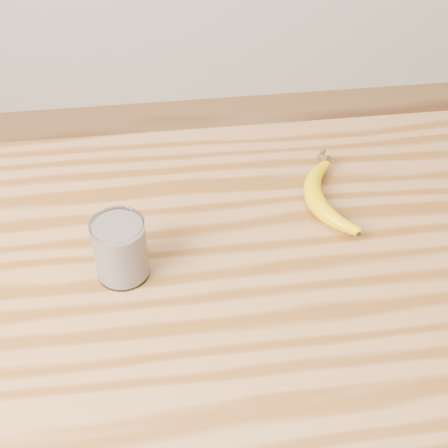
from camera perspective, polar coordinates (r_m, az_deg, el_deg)
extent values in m
cube|color=#936339|center=(1.01, 3.72, -4.64)|extent=(1.20, 0.80, 0.04)
cylinder|color=brown|center=(1.61, -18.87, -8.32)|extent=(0.06, 0.06, 0.86)
cylinder|color=brown|center=(1.71, 19.13, -4.67)|extent=(0.06, 0.06, 0.86)
cylinder|color=white|center=(0.96, -9.44, -2.29)|extent=(0.08, 0.08, 0.10)
torus|color=white|center=(0.92, -9.78, -0.07)|extent=(0.08, 0.08, 0.00)
cylinder|color=silver|center=(0.96, -9.42, -2.40)|extent=(0.08, 0.08, 0.09)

